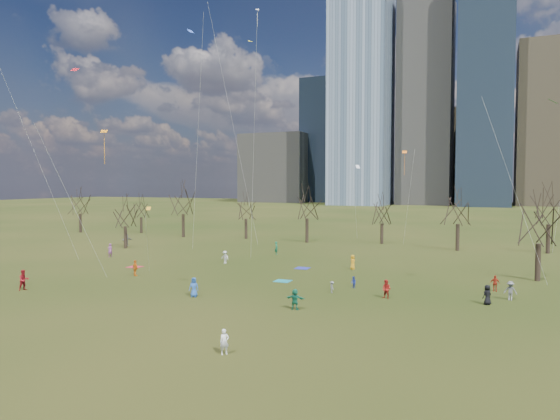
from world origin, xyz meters
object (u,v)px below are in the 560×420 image
at_px(blanket_crimson, 135,267).
at_px(person_1, 224,342).
at_px(person_0, 194,287).
at_px(person_4, 135,268).
at_px(person_2, 24,280).
at_px(blanket_navy, 302,268).
at_px(blanket_teal, 283,281).

xyz_separation_m(blanket_crimson, person_1, (24.81, -22.35, 0.73)).
bearing_deg(person_0, person_4, 136.73).
distance_m(blanket_crimson, person_1, 33.40).
relative_size(person_1, person_2, 0.77).
xyz_separation_m(person_0, person_1, (9.73, -11.83, -0.11)).
bearing_deg(blanket_navy, person_0, -101.54).
xyz_separation_m(blanket_crimson, person_0, (15.08, -10.53, 0.84)).
relative_size(person_1, person_4, 0.87).
xyz_separation_m(person_1, person_4, (-20.96, 17.78, 0.11)).
bearing_deg(blanket_crimson, person_1, -42.02).
distance_m(person_1, person_4, 27.49).
relative_size(blanket_teal, person_4, 0.94).
relative_size(person_0, person_1, 1.15).
xyz_separation_m(blanket_teal, blanket_navy, (-0.85, 7.98, 0.00)).
relative_size(blanket_teal, person_2, 0.83).
relative_size(blanket_crimson, person_1, 1.07).
bearing_deg(blanket_teal, blanket_navy, 96.11).
distance_m(person_2, person_4, 10.97).
bearing_deg(person_1, person_2, 116.73).
height_order(person_1, person_4, person_4).
bearing_deg(blanket_navy, blanket_crimson, -159.41).
height_order(blanket_teal, person_0, person_0).
height_order(blanket_crimson, person_4, person_4).
relative_size(person_0, person_2, 0.89).
distance_m(blanket_crimson, person_2, 14.51).
bearing_deg(person_0, person_2, 178.40).
distance_m(blanket_teal, blanket_crimson, 19.54).
distance_m(blanket_teal, person_4, 16.10).
relative_size(blanket_navy, person_2, 0.83).
bearing_deg(person_4, blanket_navy, -118.78).
bearing_deg(person_4, person_2, 87.33).
bearing_deg(person_1, blanket_navy, 55.62).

